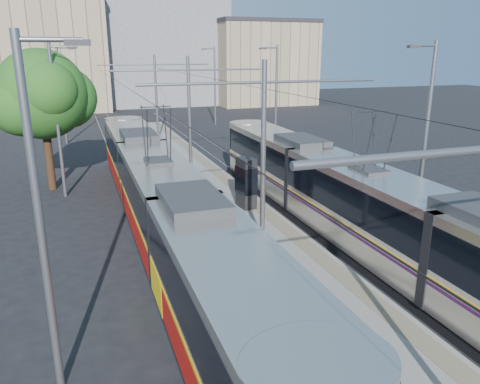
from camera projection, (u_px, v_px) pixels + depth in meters
name	position (u px, v px, depth m)	size (l,w,h in m)	color
ground	(382.00, 371.00, 11.58)	(160.00, 160.00, 0.00)	black
platform	(204.00, 186.00, 26.89)	(4.00, 50.00, 0.30)	gray
tactile_strip_left	(179.00, 185.00, 26.39)	(0.70, 50.00, 0.01)	gray
tactile_strip_right	(228.00, 181.00, 27.30)	(0.70, 50.00, 0.01)	gray
rails	(204.00, 188.00, 26.93)	(8.71, 70.00, 0.03)	gray
tram_left	(160.00, 199.00, 19.31)	(2.43, 28.84, 5.50)	black
tram_right	(366.00, 207.00, 17.89)	(2.43, 27.98, 5.50)	black
catenary	(217.00, 116.00, 23.05)	(9.20, 70.00, 7.00)	slate
street_lamps	(186.00, 107.00, 29.33)	(15.18, 38.22, 8.00)	slate
shelter	(246.00, 182.00, 22.41)	(0.82, 1.18, 2.43)	black
tree	(48.00, 96.00, 25.56)	(5.34, 4.94, 7.76)	#382314
building_left	(41.00, 54.00, 60.53)	(16.32, 12.24, 14.29)	tan
building_centre	(159.00, 47.00, 68.94)	(18.36, 14.28, 16.15)	gray
building_right	(262.00, 63.00, 68.58)	(14.28, 10.20, 11.85)	tan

